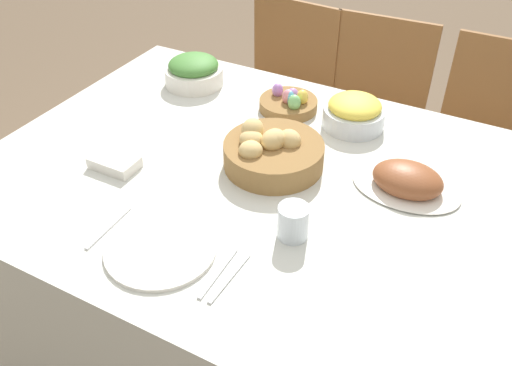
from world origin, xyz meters
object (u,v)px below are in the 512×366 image
object	(u,v)px
knife	(218,273)
butter_dish	(115,163)
ham_platter	(407,181)
dinner_plate	(161,248)
bread_basket	(272,152)
drinking_cup	(293,222)
spoon	(230,278)
chair_far_center	(368,119)
egg_basket	(289,103)
pineapple_bowl	(354,113)
green_salad_bowl	(194,71)
chair_far_right	(484,149)
fork	(109,228)
chair_far_left	(280,96)

from	to	relation	value
knife	butter_dish	xyz separation A→B (m)	(-0.46, 0.21, 0.01)
ham_platter	dinner_plate	distance (m)	0.66
bread_basket	dinner_plate	bearing A→B (deg)	-99.93
dinner_plate	drinking_cup	bearing A→B (deg)	37.38
knife	spoon	world-z (taller)	same
chair_far_center	bread_basket	world-z (taller)	bread_basket
egg_basket	butter_dish	bearing A→B (deg)	-119.28
pineapple_bowl	green_salad_bowl	bearing A→B (deg)	179.85
bread_basket	knife	size ratio (longest dim) A/B	1.70
bread_basket	dinner_plate	xyz separation A→B (m)	(-0.07, -0.42, -0.04)
chair_far_right	green_salad_bowl	bearing A→B (deg)	-149.37
green_salad_bowl	drinking_cup	xyz separation A→B (m)	(0.64, -0.54, -0.01)
chair_far_right	pineapple_bowl	bearing A→B (deg)	-123.28
drinking_cup	butter_dish	bearing A→B (deg)	178.28
knife	drinking_cup	distance (m)	0.22
fork	spoon	world-z (taller)	same
dinner_plate	fork	bearing A→B (deg)	-180.00
knife	butter_dish	distance (m)	0.51
bread_basket	ham_platter	size ratio (longest dim) A/B	0.97
chair_far_center	chair_far_right	size ratio (longest dim) A/B	1.00
egg_basket	knife	xyz separation A→B (m)	(0.17, -0.73, -0.02)
dinner_plate	spoon	distance (m)	0.19
bread_basket	egg_basket	bearing A→B (deg)	106.72
chair_far_left	green_salad_bowl	world-z (taller)	green_salad_bowl
chair_far_left	spoon	distance (m)	1.42
butter_dish	fork	bearing A→B (deg)	-53.77
chair_far_right	pineapple_bowl	xyz separation A→B (m)	(-0.38, -0.56, 0.35)
chair_far_left	drinking_cup	size ratio (longest dim) A/B	10.12
drinking_cup	knife	bearing A→B (deg)	-115.95
ham_platter	bread_basket	bearing A→B (deg)	-168.74
butter_dish	knife	bearing A→B (deg)	-24.02
spoon	butter_dish	bearing A→B (deg)	158.89
dinner_plate	green_salad_bowl	bearing A→B (deg)	117.92
egg_basket	pineapple_bowl	world-z (taller)	pineapple_bowl
chair_far_center	pineapple_bowl	size ratio (longest dim) A/B	4.59
chair_far_right	drinking_cup	bearing A→B (deg)	-106.08
knife	dinner_plate	bearing A→B (deg)	178.40
chair_far_left	dinner_plate	xyz separation A→B (m)	(0.32, -1.29, 0.31)
bread_basket	fork	distance (m)	0.49
egg_basket	butter_dish	size ratio (longest dim) A/B	1.42
pineapple_bowl	butter_dish	distance (m)	0.73
chair_far_center	pineapple_bowl	world-z (taller)	chair_far_center
chair_far_center	pineapple_bowl	xyz separation A→B (m)	(0.10, -0.56, 0.35)
egg_basket	green_salad_bowl	xyz separation A→B (m)	(-0.37, 0.01, 0.02)
bread_basket	ham_platter	world-z (taller)	bread_basket
fork	dinner_plate	bearing A→B (deg)	-1.60
egg_basket	dinner_plate	world-z (taller)	egg_basket
drinking_cup	pineapple_bowl	bearing A→B (deg)	94.93
drinking_cup	butter_dish	world-z (taller)	drinking_cup
chair_far_right	green_salad_bowl	xyz separation A→B (m)	(-0.97, -0.56, 0.35)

